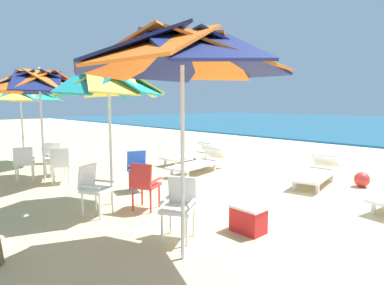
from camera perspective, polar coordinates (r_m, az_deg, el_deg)
The scene contains 18 objects.
ground_plane at distance 6.46m, azimuth 16.56°, elevation -10.52°, with size 80.00×80.00×0.00m, color #D3B784.
beach_umbrella_0 at distance 3.82m, azimuth -1.74°, elevation 15.22°, with size 2.55×2.55×2.80m.
plastic_chair_0 at distance 4.63m, azimuth -2.20°, elevation -10.77°, with size 0.61×0.62×0.87m.
beach_umbrella_1 at distance 6.17m, azimuth -14.52°, elevation 10.12°, with size 2.08×2.08×2.66m.
plastic_chair_1 at distance 5.80m, azimuth -16.97°, elevation -7.42°, with size 0.61×0.59×0.87m.
plastic_chair_2 at distance 7.20m, azimuth -9.47°, elevation -4.45°, with size 0.57×0.55×0.87m.
plastic_chair_3 at distance 5.84m, azimuth -8.46°, elevation -7.10°, with size 0.60×0.61×0.87m.
beach_umbrella_2 at distance 8.65m, azimuth -25.37°, elevation 9.49°, with size 2.60×2.60×2.77m.
plastic_chair_4 at distance 8.26m, azimuth -22.26°, elevation -3.41°, with size 0.61×0.59×0.87m.
plastic_chair_5 at distance 8.85m, azimuth -27.56°, elevation -3.02°, with size 0.59×0.57×0.87m.
plastic_chair_6 at distance 9.32m, azimuth -23.27°, elevation -2.34°, with size 0.47×0.45×0.87m.
beach_umbrella_3 at distance 11.24m, azimuth -28.12°, elevation 7.77°, with size 2.58×2.58×2.61m.
plastic_chair_7 at distance 11.25m, azimuth -24.05°, elevation -0.88°, with size 0.60×0.61×0.87m.
sun_lounger_1 at distance 8.22m, azimuth 21.15°, elevation -4.95°, with size 1.03×2.23×0.62m.
sun_lounger_2 at distance 8.90m, azimuth 1.16°, elevation -3.59°, with size 1.01×2.22×0.62m.
sun_lounger_3 at distance 10.35m, azimuth -0.26°, elevation -2.11°, with size 0.67×2.16×0.62m.
cooler_box at distance 4.99m, azimuth 9.91°, elevation -13.14°, with size 0.50×0.34×0.40m.
beach_ball at distance 8.40m, azimuth 27.84°, elevation -5.81°, with size 0.34×0.34×0.34m, color red.
Camera 1 is at (3.10, -5.34, 1.90)m, focal length 30.16 mm.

